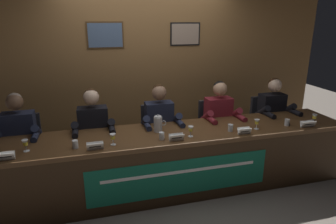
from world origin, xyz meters
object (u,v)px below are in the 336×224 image
object	(u,v)px
panelist_far_left	(19,138)
juice_glass_right	(257,122)
chair_right	(214,133)
nameplate_right	(244,131)
water_cup_far_right	(287,123)
panelist_center	(161,125)
water_pitcher_central	(158,124)
chair_far_right	(265,127)
nameplate_far_right	(308,124)
panelist_left	(94,131)
panelist_far_right	(274,114)
juice_glass_far_left	(25,143)
water_cup_center	(162,136)
chair_far_left	(25,152)
nameplate_center	(176,137)
nameplate_left	(95,146)
chair_left	(95,145)
juice_glass_left	(113,137)
water_cup_right	(231,128)
water_cup_left	(75,145)
nameplate_far_left	(6,156)
panelist_right	(220,119)
chair_center	(157,139)
conference_table	(171,154)
juice_glass_center	(191,129)
juice_glass_far_right	(314,117)

from	to	relation	value
panelist_far_left	juice_glass_right	size ratio (longest dim) A/B	9.99
chair_right	nameplate_right	xyz separation A→B (m)	(-0.01, -0.86, 0.35)
water_cup_far_right	nameplate_right	bearing A→B (deg)	-169.69
panelist_center	water_pitcher_central	xyz separation A→B (m)	(-0.11, -0.31, 0.13)
panelist_far_left	chair_far_right	distance (m)	3.41
nameplate_far_right	chair_right	bearing A→B (deg)	135.52
panelist_left	panelist_far_right	world-z (taller)	same
juice_glass_far_left	water_cup_center	xyz separation A→B (m)	(1.40, -0.06, -0.05)
chair_far_left	nameplate_right	xyz separation A→B (m)	(2.54, -0.86, 0.35)
panelist_center	nameplate_center	world-z (taller)	panelist_center
nameplate_left	chair_far_right	bearing A→B (deg)	18.39
chair_left	nameplate_right	xyz separation A→B (m)	(1.69, -0.86, 0.35)
juice_glass_left	nameplate_center	world-z (taller)	juice_glass_left
panelist_center	water_cup_far_right	xyz separation A→B (m)	(1.50, -0.54, 0.07)
panelist_far_left	water_cup_right	xyz separation A→B (m)	(2.43, -0.53, 0.07)
panelist_far_left	nameplate_left	world-z (taller)	panelist_far_left
water_cup_right	water_cup_left	bearing A→B (deg)	-179.47
nameplate_far_left	nameplate_left	bearing A→B (deg)	1.30
panelist_right	chair_right	bearing A→B (deg)	90.00
panelist_right	chair_left	bearing A→B (deg)	173.28
chair_center	nameplate_right	world-z (taller)	chair_center
water_cup_right	chair_far_right	world-z (taller)	chair_far_right
chair_left	chair_center	world-z (taller)	same
water_cup_left	water_cup_right	xyz separation A→B (m)	(1.78, 0.02, 0.00)
water_cup_left	nameplate_far_right	distance (m)	2.77
conference_table	juice_glass_left	bearing A→B (deg)	-172.91
nameplate_right	panelist_center	bearing A→B (deg)	141.77
juice_glass_left	juice_glass_center	xyz separation A→B (m)	(0.87, 0.00, 0.00)
water_cup_center	panelist_right	world-z (taller)	panelist_right
juice_glass_far_left	chair_center	xyz separation A→B (m)	(1.53, 0.70, -0.40)
nameplate_left	nameplate_far_right	distance (m)	2.57
chair_right	juice_glass_right	bearing A→B (deg)	-73.79
juice_glass_far_left	chair_far_right	world-z (taller)	chair_far_right
chair_right	water_cup_right	bearing A→B (deg)	-99.32
panelist_center	juice_glass_center	size ratio (longest dim) A/B	9.99
juice_glass_right	panelist_far_right	distance (m)	0.85
water_cup_center	panelist_right	bearing A→B (deg)	30.16
nameplate_far_left	panelist_center	size ratio (longest dim) A/B	0.12
chair_right	juice_glass_right	xyz separation A→B (m)	(0.22, -0.75, 0.40)
chair_far_left	panelist_left	bearing A→B (deg)	-13.25
chair_center	chair_far_right	world-z (taller)	same
chair_left	nameplate_left	size ratio (longest dim) A/B	5.33
panelist_left	juice_glass_center	xyz separation A→B (m)	(1.06, -0.57, 0.12)
panelist_left	water_cup_center	world-z (taller)	panelist_left
panelist_left	juice_glass_far_right	bearing A→B (deg)	-11.69
juice_glass_left	juice_glass_far_right	size ratio (longest dim) A/B	1.00
conference_table	panelist_center	distance (m)	0.52
panelist_left	water_cup_far_right	distance (m)	2.41
panelist_far_left	juice_glass_right	bearing A→B (deg)	-11.26
panelist_center	water_cup_far_right	distance (m)	1.60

